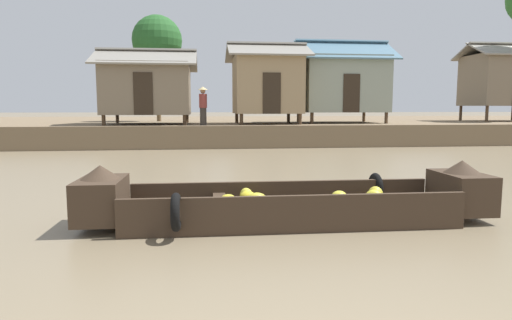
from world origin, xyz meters
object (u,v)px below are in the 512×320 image
stilt_house_mid_right (341,84)px  palm_tree_mid (157,41)px  vendor_person (203,104)px  stilt_house_mid_left (267,83)px  banana_boat (288,203)px  stilt_house_left (148,88)px  stilt_house_right (503,79)px

stilt_house_mid_right → palm_tree_mid: bearing=160.7°
vendor_person → stilt_house_mid_right: bearing=21.3°
stilt_house_mid_left → banana_boat: bearing=-96.9°
banana_boat → vendor_person: 13.11m
stilt_house_mid_right → stilt_house_left: bearing=-174.3°
palm_tree_mid → banana_boat: bearing=-79.0°
stilt_house_mid_right → vendor_person: bearing=-158.7°
stilt_house_mid_left → stilt_house_right: (13.86, 2.54, 0.45)m
stilt_house_mid_left → stilt_house_right: bearing=10.4°
stilt_house_mid_right → vendor_person: 7.53m
stilt_house_left → vendor_person: size_ratio=2.72×
banana_boat → palm_tree_mid: palm_tree_mid is taller
stilt_house_mid_right → palm_tree_mid: (-9.39, 3.28, 2.43)m
stilt_house_right → palm_tree_mid: size_ratio=0.77×
vendor_person → stilt_house_left: bearing=145.0°
banana_boat → stilt_house_mid_left: (1.77, 14.63, 2.57)m
banana_boat → stilt_house_mid_left: bearing=83.1°
palm_tree_mid → vendor_person: bearing=-67.8°
palm_tree_mid → stilt_house_left: bearing=-90.9°
palm_tree_mid → vendor_person: size_ratio=3.49×
stilt_house_mid_left → stilt_house_mid_right: (3.93, 1.02, 0.07)m
stilt_house_mid_left → palm_tree_mid: (-5.46, 4.31, 2.50)m
stilt_house_left → stilt_house_right: (19.39, 2.45, 0.69)m
stilt_house_mid_left → palm_tree_mid: palm_tree_mid is taller
stilt_house_left → stilt_house_mid_right: (9.46, 0.94, 0.31)m
stilt_house_right → vendor_person: 17.45m
stilt_house_left → stilt_house_right: bearing=7.2°
palm_tree_mid → vendor_person: (2.45, -5.99, -3.47)m
stilt_house_mid_right → banana_boat: bearing=-110.0°
banana_boat → stilt_house_right: bearing=47.7°
stilt_house_mid_right → stilt_house_right: size_ratio=1.07×
stilt_house_left → palm_tree_mid: bearing=89.1°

